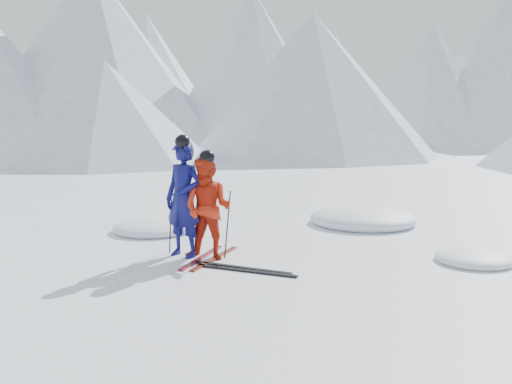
# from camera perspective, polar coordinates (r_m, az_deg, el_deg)

# --- Properties ---
(ground) EXTENTS (160.00, 160.00, 0.00)m
(ground) POSITION_cam_1_polar(r_m,az_deg,el_deg) (8.92, 9.72, -7.75)
(ground) COLOR white
(ground) RESTS_ON ground
(mountain_range) EXTENTS (106.15, 62.94, 15.53)m
(mountain_range) POSITION_cam_1_polar(r_m,az_deg,el_deg) (44.43, 20.44, 12.74)
(mountain_range) COLOR #B2BCD1
(mountain_range) RESTS_ON ground
(skier_blue) EXTENTS (0.85, 0.70, 2.00)m
(skier_blue) POSITION_cam_1_polar(r_m,az_deg,el_deg) (9.35, -7.64, -0.76)
(skier_blue) COLOR #0D0E52
(skier_blue) RESTS_ON ground
(skier_red) EXTENTS (0.91, 0.74, 1.74)m
(skier_red) POSITION_cam_1_polar(r_m,az_deg,el_deg) (9.15, -5.10, -1.71)
(skier_red) COLOR red
(skier_red) RESTS_ON ground
(pole_blue_left) EXTENTS (0.13, 0.09, 1.33)m
(pole_blue_left) POSITION_cam_1_polar(r_m,az_deg,el_deg) (9.65, -8.96, -2.53)
(pole_blue_left) COLOR black
(pole_blue_left) RESTS_ON ground
(pole_blue_right) EXTENTS (0.13, 0.08, 1.33)m
(pole_blue_right) POSITION_cam_1_polar(r_m,az_deg,el_deg) (9.55, -5.67, -2.58)
(pole_blue_right) COLOR black
(pole_blue_right) RESTS_ON ground
(pole_red_left) EXTENTS (0.12, 0.09, 1.16)m
(pole_red_left) POSITION_cam_1_polar(r_m,az_deg,el_deg) (9.53, -6.32, -3.13)
(pole_red_left) COLOR black
(pole_red_left) RESTS_ON ground
(pole_red_right) EXTENTS (0.12, 0.08, 1.16)m
(pole_red_right) POSITION_cam_1_polar(r_m,az_deg,el_deg) (9.25, -3.02, -3.41)
(pole_red_right) COLOR black
(pole_red_right) RESTS_ON ground
(ski_worn_left) EXTENTS (0.20, 1.70, 0.03)m
(ski_worn_left) POSITION_cam_1_polar(r_m,az_deg,el_deg) (9.36, -5.74, -6.86)
(ski_worn_left) COLOR black
(ski_worn_left) RESTS_ON ground
(ski_worn_right) EXTENTS (0.32, 1.70, 0.03)m
(ski_worn_right) POSITION_cam_1_polar(r_m,az_deg,el_deg) (9.29, -4.33, -6.96)
(ski_worn_right) COLOR black
(ski_worn_right) RESTS_ON ground
(ski_loose_a) EXTENTS (1.68, 0.43, 0.03)m
(ski_loose_a) POSITION_cam_1_polar(r_m,az_deg,el_deg) (8.68, -1.49, -7.98)
(ski_loose_a) COLOR black
(ski_loose_a) RESTS_ON ground
(ski_loose_b) EXTENTS (1.69, 0.38, 0.03)m
(ski_loose_b) POSITION_cam_1_polar(r_m,az_deg,el_deg) (8.52, -1.09, -8.29)
(ski_loose_b) COLOR black
(ski_loose_b) RESTS_ON ground
(snow_lumps) EXTENTS (9.27, 5.81, 0.53)m
(snow_lumps) POSITION_cam_1_polar(r_m,az_deg,el_deg) (11.68, 8.20, -4.08)
(snow_lumps) COLOR white
(snow_lumps) RESTS_ON ground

